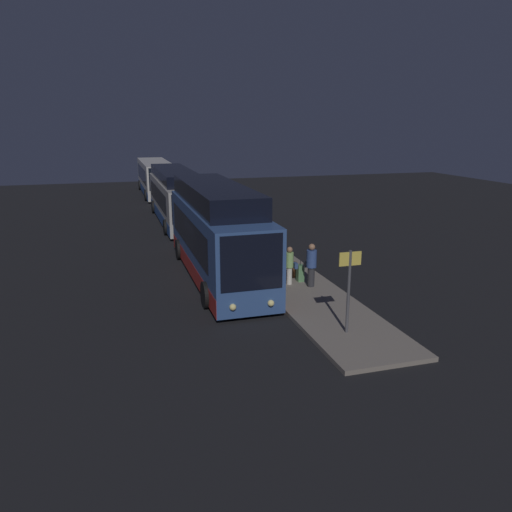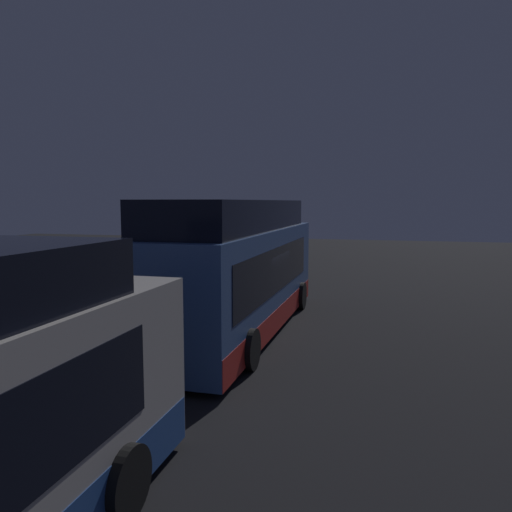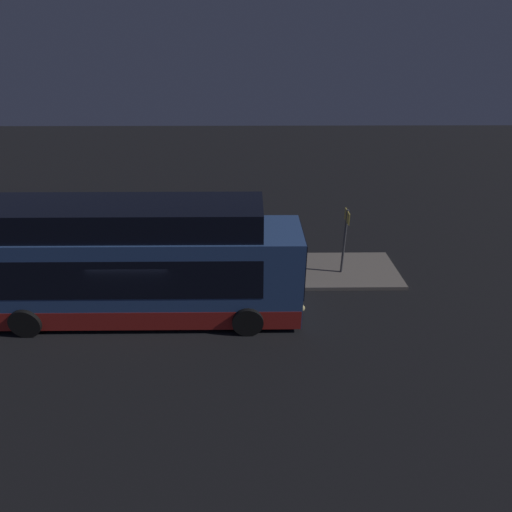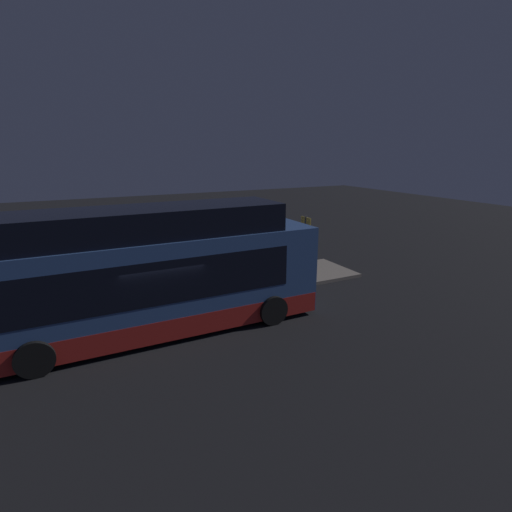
# 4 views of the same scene
# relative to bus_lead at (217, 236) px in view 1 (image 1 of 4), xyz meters

# --- Properties ---
(ground) EXTENTS (80.00, 80.00, 0.00)m
(ground) POSITION_rel_bus_lead_xyz_m (0.20, -0.22, -1.88)
(ground) COLOR black
(platform) EXTENTS (20.00, 3.02, 0.15)m
(platform) POSITION_rel_bus_lead_xyz_m (0.20, 2.89, -1.81)
(platform) COLOR slate
(platform) RESTS_ON ground
(bus_lead) EXTENTS (11.33, 2.82, 4.16)m
(bus_lead) POSITION_rel_bus_lead_xyz_m (0.00, 0.00, 0.00)
(bus_lead) COLOR #33518C
(bus_lead) RESTS_ON ground
(bus_second) EXTENTS (12.61, 2.77, 3.63)m
(bus_second) POSITION_rel_bus_lead_xyz_m (-13.66, -0.00, -0.24)
(bus_second) COLOR #B2ADA8
(bus_second) RESTS_ON ground
(bus_third) EXTENTS (12.30, 2.90, 3.15)m
(bus_third) POSITION_rel_bus_lead_xyz_m (-28.16, 0.00, -0.31)
(bus_third) COLOR silver
(bus_third) RESTS_ON ground
(passenger_boarding) EXTENTS (0.34, 0.51, 1.63)m
(passenger_boarding) POSITION_rel_bus_lead_xyz_m (2.49, 2.60, -0.85)
(passenger_boarding) COLOR silver
(passenger_boarding) RESTS_ON platform
(passenger_waiting) EXTENTS (0.65, 0.50, 1.83)m
(passenger_waiting) POSITION_rel_bus_lead_xyz_m (3.03, 3.34, -0.75)
(passenger_waiting) COLOR #2D2D33
(passenger_waiting) RESTS_ON platform
(suitcase) EXTENTS (0.34, 0.27, 0.97)m
(suitcase) POSITION_rel_bus_lead_xyz_m (2.25, 3.16, -1.37)
(suitcase) COLOR #598C59
(suitcase) RESTS_ON platform
(sign_post) EXTENTS (0.10, 0.76, 2.77)m
(sign_post) POSITION_rel_bus_lead_xyz_m (7.78, 2.63, 0.02)
(sign_post) COLOR #4C4C51
(sign_post) RESTS_ON platform
(trash_bin) EXTENTS (0.44, 0.44, 0.65)m
(trash_bin) POSITION_rel_bus_lead_xyz_m (1.54, 3.06, -1.41)
(trash_bin) COLOR #593319
(trash_bin) RESTS_ON platform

